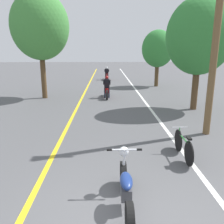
{
  "coord_description": "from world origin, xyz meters",
  "views": [
    {
      "loc": [
        -0.13,
        -3.54,
        2.99
      ],
      "look_at": [
        0.07,
        4.47,
        0.9
      ],
      "focal_mm": 38.0,
      "sensor_mm": 36.0,
      "label": 1
    }
  ],
  "objects_px": {
    "roadside_tree_right_near": "(200,36)",
    "motorcycle_rider_far": "(107,75)",
    "roadside_tree_left": "(40,26)",
    "roadside_tree_right_far": "(158,49)",
    "motorcycle_rider_lead": "(107,90)",
    "utility_pole": "(217,29)",
    "motorcycle_foreground": "(126,188)",
    "bicycle_parked": "(183,146)"
  },
  "relations": [
    {
      "from": "roadside_tree_right_far",
      "to": "motorcycle_rider_lead",
      "type": "relative_size",
      "value": 2.29
    },
    {
      "from": "roadside_tree_left",
      "to": "motorcycle_rider_lead",
      "type": "bearing_deg",
      "value": -0.21
    },
    {
      "from": "motorcycle_rider_far",
      "to": "bicycle_parked",
      "type": "xyz_separation_m",
      "value": [
        2.12,
        -18.62,
        -0.15
      ]
    },
    {
      "from": "bicycle_parked",
      "to": "roadside_tree_left",
      "type": "bearing_deg",
      "value": 124.41
    },
    {
      "from": "motorcycle_foreground",
      "to": "motorcycle_rider_far",
      "type": "height_order",
      "value": "motorcycle_rider_far"
    },
    {
      "from": "roadside_tree_right_near",
      "to": "roadside_tree_left",
      "type": "relative_size",
      "value": 0.86
    },
    {
      "from": "motorcycle_rider_lead",
      "to": "bicycle_parked",
      "type": "distance_m",
      "value": 9.23
    },
    {
      "from": "roadside_tree_right_near",
      "to": "roadside_tree_left",
      "type": "height_order",
      "value": "roadside_tree_left"
    },
    {
      "from": "roadside_tree_left",
      "to": "motorcycle_rider_far",
      "type": "xyz_separation_m",
      "value": [
        4.04,
        9.63,
        -3.87
      ]
    },
    {
      "from": "roadside_tree_right_near",
      "to": "motorcycle_rider_lead",
      "type": "relative_size",
      "value": 2.74
    },
    {
      "from": "roadside_tree_left",
      "to": "bicycle_parked",
      "type": "distance_m",
      "value": 11.61
    },
    {
      "from": "utility_pole",
      "to": "roadside_tree_left",
      "type": "height_order",
      "value": "utility_pole"
    },
    {
      "from": "roadside_tree_right_near",
      "to": "motorcycle_foreground",
      "type": "height_order",
      "value": "roadside_tree_right_near"
    },
    {
      "from": "roadside_tree_right_near",
      "to": "motorcycle_rider_lead",
      "type": "height_order",
      "value": "roadside_tree_right_near"
    },
    {
      "from": "utility_pole",
      "to": "motorcycle_foreground",
      "type": "bearing_deg",
      "value": -128.73
    },
    {
      "from": "roadside_tree_right_near",
      "to": "motorcycle_rider_far",
      "type": "height_order",
      "value": "roadside_tree_right_near"
    },
    {
      "from": "roadside_tree_left",
      "to": "utility_pole",
      "type": "bearing_deg",
      "value": -42.47
    },
    {
      "from": "utility_pole",
      "to": "motorcycle_rider_lead",
      "type": "relative_size",
      "value": 3.56
    },
    {
      "from": "roadside_tree_right_near",
      "to": "motorcycle_rider_lead",
      "type": "distance_m",
      "value": 6.36
    },
    {
      "from": "roadside_tree_right_near",
      "to": "motorcycle_foreground",
      "type": "xyz_separation_m",
      "value": [
        -4.19,
        -7.9,
        -3.22
      ]
    },
    {
      "from": "roadside_tree_right_far",
      "to": "bicycle_parked",
      "type": "distance_m",
      "value": 14.36
    },
    {
      "from": "roadside_tree_left",
      "to": "roadside_tree_right_far",
      "type": "bearing_deg",
      "value": 30.92
    },
    {
      "from": "motorcycle_foreground",
      "to": "motorcycle_rider_lead",
      "type": "bearing_deg",
      "value": 91.67
    },
    {
      "from": "roadside_tree_right_near",
      "to": "bicycle_parked",
      "type": "relative_size",
      "value": 3.4
    },
    {
      "from": "roadside_tree_right_far",
      "to": "motorcycle_foreground",
      "type": "distance_m",
      "value": 16.78
    },
    {
      "from": "roadside_tree_right_near",
      "to": "motorcycle_rider_far",
      "type": "bearing_deg",
      "value": 109.23
    },
    {
      "from": "roadside_tree_left",
      "to": "motorcycle_rider_far",
      "type": "distance_m",
      "value": 11.14
    },
    {
      "from": "roadside_tree_left",
      "to": "motorcycle_foreground",
      "type": "bearing_deg",
      "value": -68.71
    },
    {
      "from": "motorcycle_rider_lead",
      "to": "bicycle_parked",
      "type": "bearing_deg",
      "value": -76.59
    },
    {
      "from": "utility_pole",
      "to": "motorcycle_rider_far",
      "type": "relative_size",
      "value": 3.3
    },
    {
      "from": "motorcycle_rider_lead",
      "to": "motorcycle_rider_far",
      "type": "distance_m",
      "value": 9.64
    },
    {
      "from": "roadside_tree_left",
      "to": "motorcycle_rider_lead",
      "type": "distance_m",
      "value": 5.57
    },
    {
      "from": "roadside_tree_left",
      "to": "motorcycle_rider_lead",
      "type": "xyz_separation_m",
      "value": [
        4.02,
        -0.02,
        -3.85
      ]
    },
    {
      "from": "motorcycle_foreground",
      "to": "bicycle_parked",
      "type": "relative_size",
      "value": 1.27
    },
    {
      "from": "utility_pole",
      "to": "motorcycle_foreground",
      "type": "xyz_separation_m",
      "value": [
        -3.31,
        -4.13,
        -3.27
      ]
    },
    {
      "from": "utility_pole",
      "to": "roadside_tree_left",
      "type": "relative_size",
      "value": 1.12
    },
    {
      "from": "roadside_tree_right_far",
      "to": "roadside_tree_left",
      "type": "relative_size",
      "value": 0.72
    },
    {
      "from": "bicycle_parked",
      "to": "motorcycle_rider_lead",
      "type": "bearing_deg",
      "value": 103.41
    },
    {
      "from": "motorcycle_rider_lead",
      "to": "bicycle_parked",
      "type": "xyz_separation_m",
      "value": [
        2.14,
        -8.97,
        -0.17
      ]
    },
    {
      "from": "roadside_tree_left",
      "to": "bicycle_parked",
      "type": "xyz_separation_m",
      "value": [
        6.16,
        -8.99,
        -4.02
      ]
    },
    {
      "from": "roadside_tree_left",
      "to": "motorcycle_rider_far",
      "type": "relative_size",
      "value": 2.95
    },
    {
      "from": "motorcycle_foreground",
      "to": "motorcycle_rider_far",
      "type": "relative_size",
      "value": 0.95
    }
  ]
}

